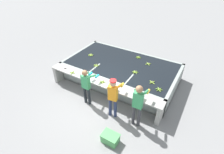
# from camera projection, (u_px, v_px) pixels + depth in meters

# --- Properties ---
(ground_plane) EXTENTS (80.00, 80.00, 0.00)m
(ground_plane) POSITION_uv_depth(u_px,v_px,m) (99.00, 101.00, 7.17)
(ground_plane) COLOR gray
(ground_plane) RESTS_ON ground
(wash_tank) EXTENTS (5.06, 2.89, 0.82)m
(wash_tank) POSITION_uv_depth(u_px,v_px,m) (121.00, 71.00, 8.25)
(wash_tank) COLOR gray
(wash_tank) RESTS_ON ground
(work_ledge) EXTENTS (5.06, 0.45, 0.82)m
(work_ledge) POSITION_uv_depth(u_px,v_px,m) (101.00, 87.00, 6.97)
(work_ledge) COLOR #9E9E99
(work_ledge) RESTS_ON ground
(worker_0) EXTENTS (0.41, 0.71, 1.57)m
(worker_0) POSITION_uv_depth(u_px,v_px,m) (87.00, 84.00, 6.57)
(worker_0) COLOR #1E2328
(worker_0) RESTS_ON ground
(worker_1) EXTENTS (0.47, 0.74, 1.64)m
(worker_1) POSITION_uv_depth(u_px,v_px,m) (113.00, 95.00, 5.98)
(worker_1) COLOR navy
(worker_1) RESTS_ON ground
(worker_2) EXTENTS (0.42, 0.72, 1.72)m
(worker_2) POSITION_uv_depth(u_px,v_px,m) (138.00, 102.00, 5.62)
(worker_2) COLOR #38383D
(worker_2) RESTS_ON ground
(banana_bunch_floating_0) EXTENTS (0.28, 0.27, 0.08)m
(banana_bunch_floating_0) POSITION_uv_depth(u_px,v_px,m) (159.00, 89.00, 6.46)
(banana_bunch_floating_0) COLOR #75A333
(banana_bunch_floating_0) RESTS_ON wash_tank
(banana_bunch_floating_1) EXTENTS (0.28, 0.28, 0.08)m
(banana_bunch_floating_1) POSITION_uv_depth(u_px,v_px,m) (135.00, 72.00, 7.41)
(banana_bunch_floating_1) COLOR #8CB738
(banana_bunch_floating_1) RESTS_ON wash_tank
(banana_bunch_floating_2) EXTENTS (0.27, 0.28, 0.08)m
(banana_bunch_floating_2) POSITION_uv_depth(u_px,v_px,m) (96.00, 65.00, 7.84)
(banana_bunch_floating_2) COLOR #8CB738
(banana_bunch_floating_2) RESTS_ON wash_tank
(banana_bunch_floating_3) EXTENTS (0.28, 0.28, 0.08)m
(banana_bunch_floating_3) POSITION_uv_depth(u_px,v_px,m) (91.00, 55.00, 8.65)
(banana_bunch_floating_3) COLOR #93BC3D
(banana_bunch_floating_3) RESTS_ON wash_tank
(banana_bunch_floating_4) EXTENTS (0.27, 0.27, 0.08)m
(banana_bunch_floating_4) POSITION_uv_depth(u_px,v_px,m) (152.00, 82.00, 6.82)
(banana_bunch_floating_4) COLOR #93BC3D
(banana_bunch_floating_4) RESTS_ON wash_tank
(banana_bunch_floating_5) EXTENTS (0.27, 0.28, 0.08)m
(banana_bunch_floating_5) POSITION_uv_depth(u_px,v_px,m) (138.00, 57.00, 8.46)
(banana_bunch_floating_5) COLOR #7FAD33
(banana_bunch_floating_5) RESTS_ON wash_tank
(banana_bunch_floating_6) EXTENTS (0.23, 0.23, 0.08)m
(banana_bunch_floating_6) POSITION_uv_depth(u_px,v_px,m) (148.00, 64.00, 7.95)
(banana_bunch_floating_6) COLOR #9EC642
(banana_bunch_floating_6) RESTS_ON wash_tank
(banana_bunch_ledge_0) EXTENTS (0.28, 0.28, 0.08)m
(banana_bunch_ledge_0) POSITION_uv_depth(u_px,v_px,m) (72.00, 73.00, 7.36)
(banana_bunch_ledge_0) COLOR #93BC3D
(banana_bunch_ledge_0) RESTS_ON work_ledge
(banana_bunch_ledge_1) EXTENTS (0.27, 0.27, 0.08)m
(banana_bunch_ledge_1) POSITION_uv_depth(u_px,v_px,m) (110.00, 87.00, 6.58)
(banana_bunch_ledge_1) COLOR #7FAD33
(banana_bunch_ledge_1) RESTS_ON work_ledge
(banana_bunch_ledge_2) EXTENTS (0.28, 0.27, 0.08)m
(banana_bunch_ledge_2) POSITION_uv_depth(u_px,v_px,m) (102.00, 82.00, 6.83)
(banana_bunch_ledge_2) COLOR #8CB738
(banana_bunch_ledge_2) RESTS_ON work_ledge
(knife_0) EXTENTS (0.27, 0.27, 0.02)m
(knife_0) POSITION_uv_depth(u_px,v_px,m) (80.00, 76.00, 7.17)
(knife_0) COLOR silver
(knife_0) RESTS_ON work_ledge
(knife_1) EXTENTS (0.34, 0.13, 0.02)m
(knife_1) POSITION_uv_depth(u_px,v_px,m) (67.00, 69.00, 7.64)
(knife_1) COLOR silver
(knife_1) RESTS_ON work_ledge
(crate) EXTENTS (0.55, 0.39, 0.32)m
(crate) POSITION_uv_depth(u_px,v_px,m) (110.00, 138.00, 5.54)
(crate) COLOR #4C9E56
(crate) RESTS_ON ground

